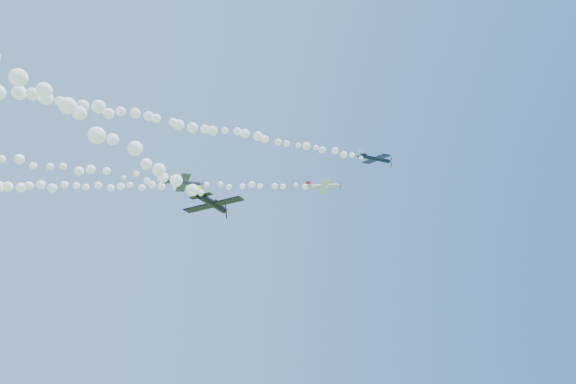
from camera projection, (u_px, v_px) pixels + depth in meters
name	position (u px, v px, depth m)	size (l,w,h in m)	color
plane_white	(324.00, 186.00, 100.72)	(7.35, 7.78, 1.99)	white
smoke_trail_white	(120.00, 186.00, 99.89)	(75.30, 30.66, 3.11)	white
plane_navy	(376.00, 158.00, 91.52)	(7.47, 7.66, 2.33)	#0C1637
smoke_trail_navy	(182.00, 124.00, 78.34)	(69.29, 3.02, 2.92)	white
plane_grey	(183.00, 182.00, 82.87)	(7.26, 7.53, 1.93)	#33374B
plane_black	(213.00, 204.00, 62.42)	(7.11, 7.02, 2.17)	black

